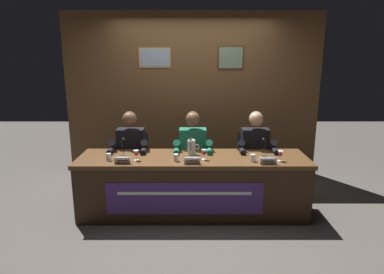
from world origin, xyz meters
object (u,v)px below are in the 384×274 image
(microphone_left, at_px, (121,151))
(water_pitcher_central, at_px, (191,147))
(conference_table, at_px, (192,178))
(nameplate_right, at_px, (267,160))
(nameplate_center, at_px, (191,160))
(juice_glass_right, at_px, (279,154))
(juice_glass_left, at_px, (135,153))
(panelist_center, at_px, (192,150))
(juice_glass_center, at_px, (203,153))
(nameplate_left, at_px, (122,160))
(water_cup_left, at_px, (108,157))
(panelist_left, at_px, (129,150))
(microphone_center, at_px, (190,151))
(microphone_right, at_px, (263,151))
(panelist_right, at_px, (255,150))
(water_cup_center, at_px, (175,158))
(water_cup_right, at_px, (252,158))
(chair_right, at_px, (251,165))
(chair_center, at_px, (192,165))
(chair_left, at_px, (133,165))

(microphone_left, relative_size, water_pitcher_central, 1.03)
(conference_table, xyz_separation_m, nameplate_right, (0.86, -0.17, 0.28))
(nameplate_center, distance_m, juice_glass_right, 1.04)
(juice_glass_left, distance_m, panelist_center, 0.84)
(nameplate_right, bearing_deg, juice_glass_center, 167.07)
(nameplate_left, distance_m, water_cup_left, 0.22)
(nameplate_left, distance_m, microphone_left, 0.28)
(panelist_left, height_order, microphone_left, panelist_left)
(microphone_left, xyz_separation_m, panelist_center, (0.86, 0.34, -0.09))
(nameplate_left, relative_size, panelist_center, 0.15)
(microphone_center, xyz_separation_m, microphone_right, (0.90, -0.00, 0.00))
(panelist_left, relative_size, juice_glass_center, 9.88)
(nameplate_left, height_order, water_cup_left, water_cup_left)
(nameplate_center, relative_size, juice_glass_center, 1.54)
(panelist_right, height_order, water_pitcher_central, panelist_right)
(nameplate_left, relative_size, juice_glass_left, 1.52)
(conference_table, height_order, microphone_right, microphone_right)
(nameplate_left, height_order, nameplate_right, same)
(nameplate_right, bearing_deg, microphone_right, 87.04)
(conference_table, xyz_separation_m, microphone_left, (-0.86, 0.11, 0.31))
(nameplate_left, bearing_deg, nameplate_right, -0.65)
(microphone_left, bearing_deg, nameplate_left, -78.90)
(conference_table, relative_size, water_cup_center, 33.09)
(nameplate_center, xyz_separation_m, microphone_right, (0.88, 0.27, 0.03))
(microphone_left, xyz_separation_m, water_pitcher_central, (0.85, 0.09, 0.02))
(nameplate_center, distance_m, nameplate_right, 0.87)
(nameplate_center, height_order, microphone_center, microphone_center)
(nameplate_center, distance_m, microphone_right, 0.93)
(juice_glass_right, bearing_deg, microphone_center, 170.87)
(juice_glass_left, bearing_deg, water_cup_center, -3.59)
(nameplate_center, height_order, panelist_right, panelist_right)
(panelist_center, bearing_deg, water_cup_right, -37.39)
(water_cup_left, height_order, chair_right, chair_right)
(juice_glass_right, xyz_separation_m, water_pitcher_central, (-1.04, 0.27, 0.01))
(panelist_left, relative_size, panelist_center, 1.00)
(microphone_left, relative_size, nameplate_center, 1.14)
(water_cup_center, bearing_deg, chair_center, 74.62)
(nameplate_center, height_order, chair_right, chair_right)
(nameplate_left, bearing_deg, conference_table, 10.89)
(juice_glass_center, height_order, microphone_center, microphone_center)
(chair_center, relative_size, panelist_right, 0.73)
(microphone_left, relative_size, water_cup_right, 2.54)
(water_cup_right, bearing_deg, panelist_center, 142.61)
(chair_center, height_order, water_cup_center, chair_center)
(nameplate_center, xyz_separation_m, panelist_right, (0.85, 0.63, -0.06))
(chair_right, relative_size, water_pitcher_central, 4.27)
(juice_glass_right, bearing_deg, panelist_right, 109.85)
(microphone_center, relative_size, nameplate_right, 1.13)
(conference_table, height_order, water_cup_center, water_cup_center)
(microphone_left, bearing_deg, chair_left, 87.11)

